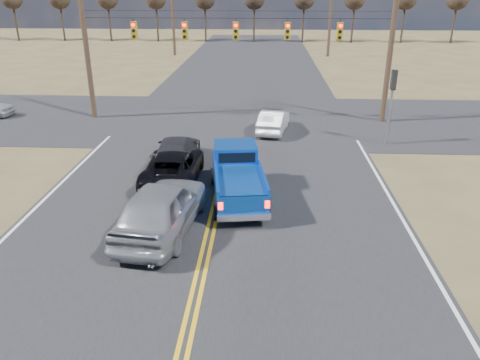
{
  "coord_description": "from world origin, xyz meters",
  "views": [
    {
      "loc": [
        1.76,
        -10.37,
        7.84
      ],
      "look_at": [
        0.96,
        4.67,
        1.5
      ],
      "focal_mm": 35.0,
      "sensor_mm": 36.0,
      "label": 1
    }
  ],
  "objects_px": {
    "black_suv": "(173,166)",
    "white_car_queue": "(274,121)",
    "silver_suv": "(162,207)",
    "pickup_truck": "(238,177)",
    "dgrey_car_queue": "(177,151)"
  },
  "relations": [
    {
      "from": "black_suv",
      "to": "white_car_queue",
      "type": "relative_size",
      "value": 1.26
    },
    {
      "from": "silver_suv",
      "to": "white_car_queue",
      "type": "relative_size",
      "value": 1.37
    },
    {
      "from": "black_suv",
      "to": "dgrey_car_queue",
      "type": "distance_m",
      "value": 2.03
    },
    {
      "from": "pickup_truck",
      "to": "black_suv",
      "type": "distance_m",
      "value": 3.26
    },
    {
      "from": "black_suv",
      "to": "pickup_truck",
      "type": "bearing_deg",
      "value": 149.9
    },
    {
      "from": "dgrey_car_queue",
      "to": "black_suv",
      "type": "bearing_deg",
      "value": 93.33
    },
    {
      "from": "black_suv",
      "to": "dgrey_car_queue",
      "type": "xyz_separation_m",
      "value": [
        -0.21,
        2.02,
        -0.01
      ]
    },
    {
      "from": "silver_suv",
      "to": "white_car_queue",
      "type": "bearing_deg",
      "value": -100.98
    },
    {
      "from": "silver_suv",
      "to": "dgrey_car_queue",
      "type": "height_order",
      "value": "silver_suv"
    },
    {
      "from": "silver_suv",
      "to": "black_suv",
      "type": "height_order",
      "value": "silver_suv"
    },
    {
      "from": "silver_suv",
      "to": "dgrey_car_queue",
      "type": "xyz_separation_m",
      "value": [
        -0.65,
        6.41,
        -0.23
      ]
    },
    {
      "from": "silver_suv",
      "to": "dgrey_car_queue",
      "type": "bearing_deg",
      "value": -76.97
    },
    {
      "from": "white_car_queue",
      "to": "dgrey_car_queue",
      "type": "distance_m",
      "value": 7.15
    },
    {
      "from": "dgrey_car_queue",
      "to": "white_car_queue",
      "type": "bearing_deg",
      "value": -132.38
    },
    {
      "from": "pickup_truck",
      "to": "black_suv",
      "type": "bearing_deg",
      "value": 143.12
    }
  ]
}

